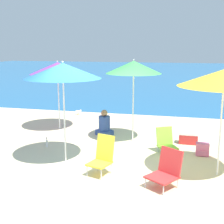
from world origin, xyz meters
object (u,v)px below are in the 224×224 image
(seagull, at_px, (78,112))
(beach_umbrella_blue, at_px, (63,71))
(beach_umbrella_green, at_px, (134,67))
(beach_chair_red, at_px, (166,169))
(beach_umbrella_purple, at_px, (58,68))
(beach_umbrella_yellow, at_px, (224,78))
(water_bottle, at_px, (47,143))
(backpack_pink, at_px, (202,149))
(beach_chair_lime, at_px, (166,141))
(person_seated_near, at_px, (104,125))
(cooler_box, at_px, (188,138))
(beach_chair_yellow, at_px, (102,155))

(seagull, bearing_deg, beach_umbrella_blue, -73.31)
(beach_umbrella_green, height_order, seagull, beach_umbrella_green)
(beach_chair_red, bearing_deg, beach_umbrella_purple, 170.61)
(beach_umbrella_yellow, distance_m, water_bottle, 4.85)
(beach_chair_red, distance_m, backpack_pink, 2.15)
(seagull, bearing_deg, beach_chair_red, -55.46)
(beach_chair_lime, bearing_deg, seagull, 106.61)
(beach_chair_red, bearing_deg, backpack_pink, 102.99)
(beach_umbrella_yellow, height_order, beach_chair_red, beach_umbrella_yellow)
(beach_umbrella_green, bearing_deg, person_seated_near, 158.68)
(beach_chair_red, distance_m, person_seated_near, 3.80)
(beach_umbrella_purple, bearing_deg, seagull, 93.36)
(beach_umbrella_green, height_order, beach_umbrella_yellow, beach_umbrella_green)
(beach_chair_red, bearing_deg, cooler_box, 115.76)
(cooler_box, height_order, seagull, cooler_box)
(beach_umbrella_purple, xyz_separation_m, beach_chair_yellow, (2.38, -3.19, -1.60))
(beach_chair_lime, xyz_separation_m, beach_chair_red, (0.15, -1.99, 0.05))
(beach_chair_lime, distance_m, cooler_box, 1.08)
(beach_umbrella_purple, distance_m, cooler_box, 4.59)
(beach_chair_yellow, height_order, cooler_box, beach_chair_yellow)
(beach_umbrella_blue, xyz_separation_m, seagull, (-1.45, 4.85, -2.01))
(person_seated_near, height_order, backpack_pink, person_seated_near)
(beach_umbrella_yellow, bearing_deg, cooler_box, 106.59)
(beach_chair_lime, height_order, beach_chair_yellow, beach_chair_yellow)
(backpack_pink, bearing_deg, seagull, 141.91)
(beach_umbrella_yellow, xyz_separation_m, beach_umbrella_purple, (-4.79, 2.70, -0.07))
(beach_umbrella_blue, height_order, cooler_box, beach_umbrella_blue)
(beach_umbrella_blue, distance_m, backpack_pink, 3.95)
(beach_umbrella_blue, relative_size, beach_chair_lime, 3.65)
(water_bottle, bearing_deg, backpack_pink, 5.12)
(beach_chair_red, distance_m, seagull, 6.85)
(beach_umbrella_green, distance_m, person_seated_near, 2.08)
(beach_umbrella_purple, relative_size, beach_chair_yellow, 2.70)
(cooler_box, bearing_deg, beach_umbrella_blue, -143.22)
(beach_umbrella_blue, bearing_deg, beach_umbrella_purple, 116.08)
(beach_umbrella_purple, bearing_deg, beach_umbrella_green, -15.56)
(person_seated_near, bearing_deg, seagull, 71.90)
(beach_chair_lime, bearing_deg, beach_chair_yellow, -155.09)
(beach_umbrella_purple, height_order, backpack_pink, beach_umbrella_purple)
(beach_umbrella_blue, relative_size, cooler_box, 4.47)
(beach_umbrella_green, relative_size, beach_umbrella_yellow, 1.02)
(beach_umbrella_green, height_order, cooler_box, beach_umbrella_green)
(beach_umbrella_yellow, height_order, person_seated_near, beach_umbrella_yellow)
(beach_umbrella_yellow, height_order, beach_chair_lime, beach_umbrella_yellow)
(person_seated_near, bearing_deg, beach_umbrella_purple, 114.52)
(seagull, bearing_deg, beach_umbrella_purple, -86.64)
(beach_umbrella_purple, xyz_separation_m, seagull, (-0.13, 2.14, -1.86))
(beach_umbrella_green, xyz_separation_m, cooler_box, (1.57, 0.12, -1.95))
(beach_umbrella_green, distance_m, beach_chair_lime, 2.23)
(beach_umbrella_green, height_order, beach_chair_lime, beach_umbrella_green)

